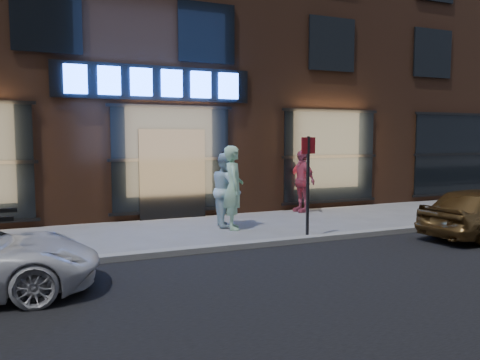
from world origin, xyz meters
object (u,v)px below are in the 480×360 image
at_px(man_bowtie, 233,188).
at_px(man_cap, 226,189).
at_px(passerby, 302,181).
at_px(sign_post, 308,177).

height_order(man_bowtie, man_cap, man_bowtie).
relative_size(passerby, sign_post, 0.82).
bearing_deg(sign_post, man_cap, 111.71).
distance_m(man_cap, passerby, 3.10).
height_order(passerby, sign_post, sign_post).
xyz_separation_m(man_cap, sign_post, (1.10, -2.02, 0.43)).
relative_size(man_cap, passerby, 1.00).
height_order(man_bowtie, passerby, man_bowtie).
relative_size(man_bowtie, sign_post, 0.90).
bearing_deg(sign_post, man_bowtie, 117.26).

